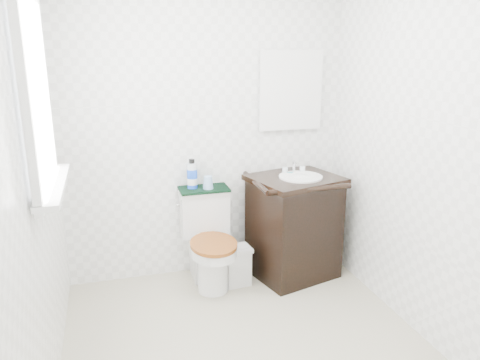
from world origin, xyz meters
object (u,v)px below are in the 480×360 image
toilet (208,244)px  mouthwash_bottle (192,175)px  vanity (294,224)px  trash_bin (237,265)px  cup (208,182)px

toilet → mouthwash_bottle: (-0.08, 0.14, 0.52)m
vanity → mouthwash_bottle: 0.89m
trash_bin → mouthwash_bottle: size_ratio=1.35×
trash_bin → cup: 0.68m
vanity → trash_bin: vanity is taller
toilet → trash_bin: bearing=-28.2°
vanity → toilet: bearing=174.2°
mouthwash_bottle → trash_bin: bearing=-40.7°
trash_bin → mouthwash_bottle: bearing=139.3°
cup → toilet: bearing=-107.6°
trash_bin → mouthwash_bottle: (-0.28, 0.25, 0.68)m
vanity → trash_bin: bearing=-175.5°
trash_bin → cup: bearing=131.6°
mouthwash_bottle → cup: bearing=-24.5°
vanity → trash_bin: 0.56m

